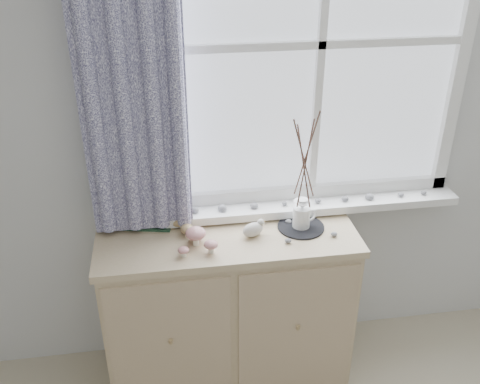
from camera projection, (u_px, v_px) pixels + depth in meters
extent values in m
cube|color=silver|center=(252.00, 122.00, 2.46)|extent=(4.00, 0.04, 2.60)
cube|color=silver|center=(320.00, 44.00, 2.33)|extent=(1.30, 0.01, 1.40)
cube|color=white|center=(313.00, 205.00, 2.63)|extent=(1.45, 0.16, 0.04)
cube|color=#0E0B3D|center=(128.00, 52.00, 2.10)|extent=(0.44, 0.06, 1.61)
cube|color=#D1B492|center=(229.00, 310.00, 2.66)|extent=(1.17, 0.43, 0.81)
cube|color=#D1B492|center=(228.00, 239.00, 2.45)|extent=(1.20, 0.45, 0.03)
cube|color=beige|center=(171.00, 349.00, 2.43)|extent=(0.55, 0.01, 0.75)
cube|color=beige|center=(297.00, 335.00, 2.50)|extent=(0.55, 0.01, 0.75)
cylinder|color=white|center=(196.00, 239.00, 2.37)|extent=(0.03, 0.03, 0.06)
ellipsoid|color=#9B0705|center=(196.00, 233.00, 2.35)|extent=(0.09, 0.09, 0.05)
cylinder|color=white|center=(211.00, 249.00, 2.32)|extent=(0.03, 0.03, 0.04)
ellipsoid|color=#9B0705|center=(211.00, 245.00, 2.31)|extent=(0.06, 0.06, 0.03)
cylinder|color=white|center=(184.00, 253.00, 2.30)|extent=(0.02, 0.02, 0.03)
ellipsoid|color=#9B0705|center=(183.00, 250.00, 2.29)|extent=(0.05, 0.05, 0.03)
ellipsoid|color=tan|center=(187.00, 229.00, 2.44)|extent=(0.06, 0.05, 0.08)
ellipsoid|color=tan|center=(177.00, 222.00, 2.49)|extent=(0.06, 0.05, 0.08)
ellipsoid|color=maroon|center=(197.00, 235.00, 2.39)|extent=(0.06, 0.05, 0.08)
cylinder|color=black|center=(301.00, 227.00, 2.50)|extent=(0.22, 0.22, 0.01)
cylinder|color=white|center=(301.00, 217.00, 2.48)|extent=(0.11, 0.11, 0.10)
cone|color=white|center=(302.00, 205.00, 2.45)|extent=(0.08, 0.08, 0.04)
cylinder|color=white|center=(302.00, 201.00, 2.44)|extent=(0.05, 0.05, 0.02)
torus|color=white|center=(311.00, 215.00, 2.48)|extent=(0.06, 0.03, 0.06)
ellipsoid|color=gray|center=(288.00, 241.00, 2.39)|extent=(0.03, 0.03, 0.02)
ellipsoid|color=gray|center=(288.00, 222.00, 2.53)|extent=(0.03, 0.03, 0.02)
ellipsoid|color=gray|center=(334.00, 234.00, 2.44)|extent=(0.03, 0.03, 0.02)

